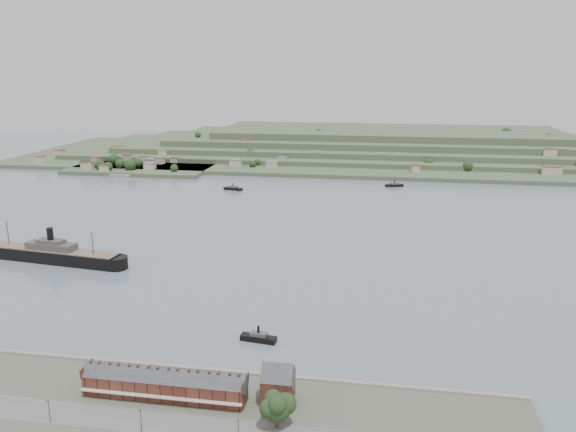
% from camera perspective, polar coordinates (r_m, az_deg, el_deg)
% --- Properties ---
extents(ground, '(1400.00, 1400.00, 0.00)m').
position_cam_1_polar(ground, '(346.73, -0.54, -3.37)').
color(ground, slate).
rests_on(ground, ground).
extents(terrace_row, '(55.60, 9.80, 11.07)m').
position_cam_1_polar(terrace_row, '(198.23, -12.42, -16.33)').
color(terrace_row, '#4C201B').
rests_on(terrace_row, ground).
extents(gabled_building, '(10.40, 10.18, 14.09)m').
position_cam_1_polar(gabled_building, '(191.38, -1.02, -16.71)').
color(gabled_building, '#4C201B').
rests_on(gabled_building, ground).
extents(far_peninsula, '(760.00, 309.00, 30.00)m').
position_cam_1_polar(far_peninsula, '(724.46, 7.14, 7.06)').
color(far_peninsula, '#3C5237').
rests_on(far_peninsula, ground).
extents(steamship, '(100.80, 23.10, 24.20)m').
position_cam_1_polar(steamship, '(353.47, -23.37, -3.51)').
color(steamship, black).
rests_on(steamship, ground).
extents(tugboat, '(15.33, 5.87, 6.73)m').
position_cam_1_polar(tugboat, '(234.66, -3.01, -12.22)').
color(tugboat, black).
rests_on(tugboat, ground).
extents(ferry_west, '(18.09, 8.24, 6.55)m').
position_cam_1_polar(ferry_west, '(515.71, -5.60, 2.81)').
color(ferry_west, black).
rests_on(ferry_west, ground).
extents(ferry_east, '(17.61, 10.13, 6.38)m').
position_cam_1_polar(ferry_east, '(537.59, 10.74, 3.11)').
color(ferry_east, black).
rests_on(ferry_east, ground).
extents(fig_tree, '(10.94, 9.47, 12.21)m').
position_cam_1_polar(fig_tree, '(178.46, -1.07, -18.80)').
color(fig_tree, '#3E2C1C').
rests_on(fig_tree, ground).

